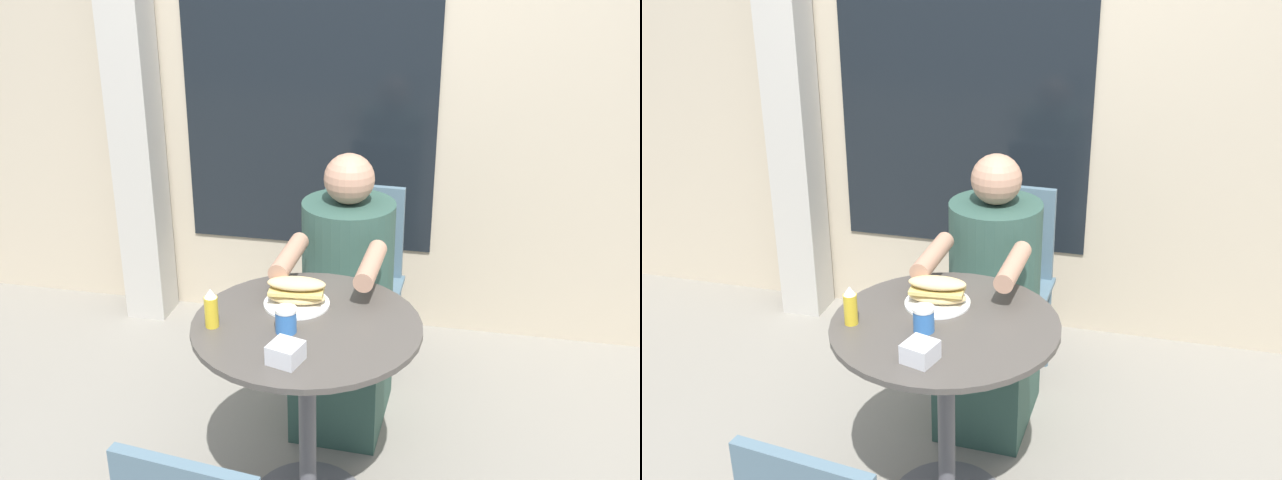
# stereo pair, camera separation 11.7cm
# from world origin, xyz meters

# --- Properties ---
(storefront_wall) EXTENTS (8.00, 0.09, 2.80)m
(storefront_wall) POSITION_xyz_m (-0.00, 1.41, 1.40)
(storefront_wall) COLOR #B7A88E
(storefront_wall) RESTS_ON ground_plane
(lattice_pillar) EXTENTS (0.20, 0.20, 2.40)m
(lattice_pillar) POSITION_xyz_m (-1.12, 1.24, 1.20)
(lattice_pillar) COLOR #B2ADA3
(lattice_pillar) RESTS_ON ground_plane
(cafe_table) EXTENTS (0.74, 0.74, 0.74)m
(cafe_table) POSITION_xyz_m (0.00, 0.00, 0.54)
(cafe_table) COLOR #47423D
(cafe_table) RESTS_ON ground_plane
(diner_chair) EXTENTS (0.39, 0.39, 0.87)m
(diner_chair) POSITION_xyz_m (0.04, 0.91, 0.52)
(diner_chair) COLOR slate
(diner_chair) RESTS_ON ground_plane
(seated_diner) EXTENTS (0.38, 0.66, 1.13)m
(seated_diner) POSITION_xyz_m (0.03, 0.56, 0.48)
(seated_diner) COLOR #2D4C42
(seated_diner) RESTS_ON ground_plane
(sandwich_on_plate) EXTENTS (0.22, 0.22, 0.10)m
(sandwich_on_plate) POSITION_xyz_m (-0.06, 0.12, 0.78)
(sandwich_on_plate) COLOR white
(sandwich_on_plate) RESTS_ON cafe_table
(drink_cup) EXTENTS (0.07, 0.07, 0.08)m
(drink_cup) POSITION_xyz_m (-0.05, -0.07, 0.78)
(drink_cup) COLOR #336BB7
(drink_cup) RESTS_ON cafe_table
(napkin_box) EXTENTS (0.11, 0.11, 0.06)m
(napkin_box) POSITION_xyz_m (-0.01, -0.23, 0.77)
(napkin_box) COLOR silver
(napkin_box) RESTS_ON cafe_table
(condiment_bottle) EXTENTS (0.04, 0.04, 0.13)m
(condiment_bottle) POSITION_xyz_m (-0.29, -0.08, 0.80)
(condiment_bottle) COLOR gold
(condiment_bottle) RESTS_ON cafe_table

